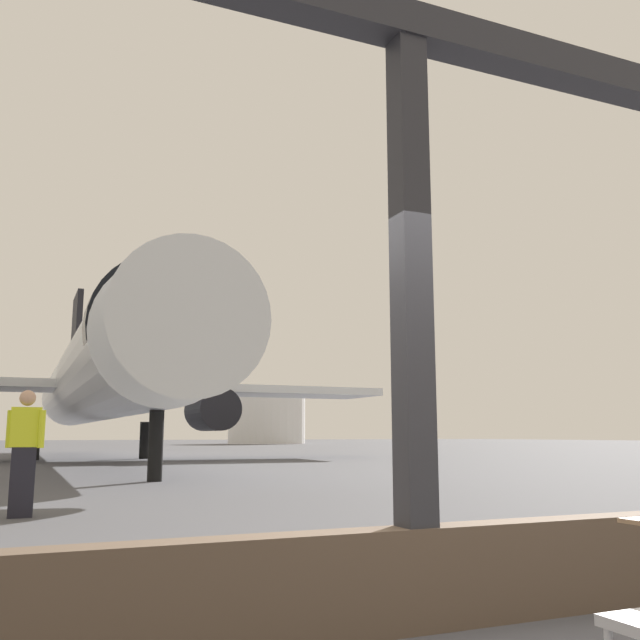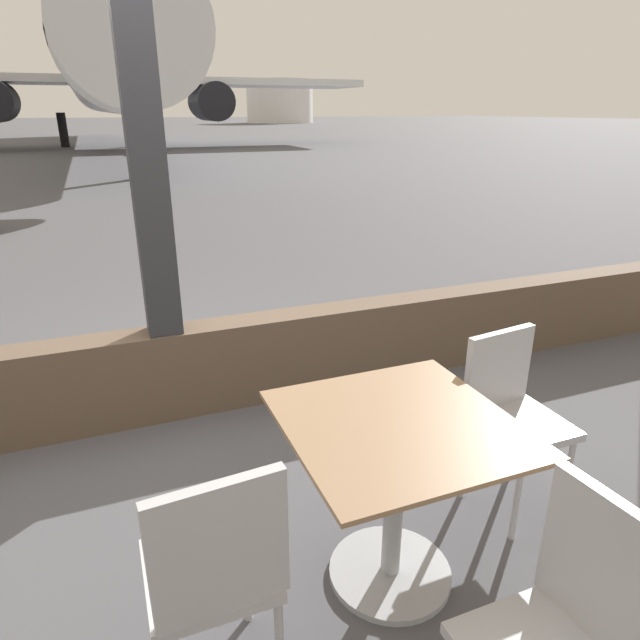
{
  "view_description": "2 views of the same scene",
  "coord_description": "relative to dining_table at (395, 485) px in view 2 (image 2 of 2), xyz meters",
  "views": [
    {
      "loc": [
        -2.22,
        -3.68,
        1.12
      ],
      "look_at": [
        3.58,
        9.75,
        3.55
      ],
      "focal_mm": 38.82,
      "sensor_mm": 36.0,
      "label": 1
    },
    {
      "loc": [
        -0.28,
        -3.31,
        1.87
      ],
      "look_at": [
        0.48,
        -1.41,
        1.08
      ],
      "focal_mm": 30.89,
      "sensor_mm": 36.0,
      "label": 2
    }
  ],
  "objects": [
    {
      "name": "ground_plane",
      "position": [
        -0.67,
        41.73,
        -0.47
      ],
      "size": [
        220.0,
        220.0,
        0.0
      ],
      "primitive_type": "plane",
      "color": "#4C4C51"
    },
    {
      "name": "window_frame",
      "position": [
        -0.67,
        1.73,
        0.97
      ],
      "size": [
        9.16,
        0.24,
        3.96
      ],
      "color": "brown",
      "rests_on": "ground"
    },
    {
      "name": "dining_table",
      "position": [
        0.0,
        0.0,
        0.0
      ],
      "size": [
        0.85,
        0.85,
        0.76
      ],
      "color": "#8C6B4C",
      "rests_on": "ground"
    },
    {
      "name": "cafe_chair_window_left",
      "position": [
        -0.77,
        -0.25,
        0.1
      ],
      "size": [
        0.41,
        0.41,
        0.94
      ],
      "color": "#B2B2B7",
      "rests_on": "ground"
    },
    {
      "name": "cafe_chair_window_right",
      "position": [
        0.08,
        -0.82,
        0.1
      ],
      "size": [
        0.41,
        0.41,
        0.94
      ],
      "color": "#B2B2B7",
      "rests_on": "ground"
    },
    {
      "name": "cafe_chair_aisle_left",
      "position": [
        0.77,
        0.25,
        0.07
      ],
      "size": [
        0.43,
        0.43,
        0.88
      ],
      "color": "#B2B2B7",
      "rests_on": "ground"
    },
    {
      "name": "airplane",
      "position": [
        0.22,
        29.81,
        3.06
      ],
      "size": [
        27.12,
        36.39,
        10.36
      ],
      "color": "silver",
      "rests_on": "ground"
    },
    {
      "name": "fuel_storage_tank",
      "position": [
        25.71,
        81.18,
        2.5
      ],
      "size": [
        9.64,
        9.64,
        5.94
      ],
      "primitive_type": "cylinder",
      "color": "white",
      "rests_on": "ground"
    }
  ]
}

